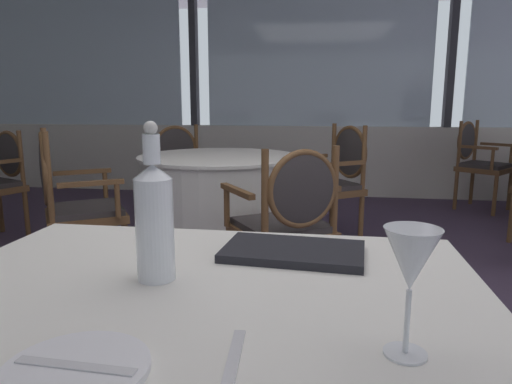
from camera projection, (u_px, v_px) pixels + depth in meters
name	position (u px, v px, depth m)	size (l,w,h in m)	color
window_wall_far	(316.00, 106.00, 5.59)	(9.68, 0.14, 2.73)	silver
side_plate	(75.00, 370.00, 0.64)	(0.20, 0.20, 0.01)	white
butter_knife	(75.00, 366.00, 0.63)	(0.18, 0.02, 0.00)	silver
dinner_fork	(232.00, 365.00, 0.65)	(0.20, 0.02, 0.00)	silver
water_bottle	(154.00, 218.00, 0.95)	(0.08, 0.08, 0.33)	white
wine_glass	(411.00, 263.00, 0.66)	(0.08, 0.08, 0.19)	white
menu_book	(293.00, 251.00, 1.13)	(0.34, 0.20, 0.02)	black
background_table_0	(220.00, 209.00, 3.32)	(1.14, 1.14, 0.77)	silver
dining_chair_0_0	(336.00, 175.00, 3.71)	(0.64, 0.66, 0.96)	brown
dining_chair_0_1	(180.00, 168.00, 4.16)	(0.66, 0.64, 0.93)	brown
dining_chair_0_2	(69.00, 196.00, 2.86)	(0.64, 0.66, 0.98)	brown
dining_chair_0_3	(289.00, 217.00, 2.41)	(0.66, 0.64, 0.92)	brown
dining_chair_1_0	(477.00, 158.00, 4.94)	(0.65, 0.66, 0.94)	brown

